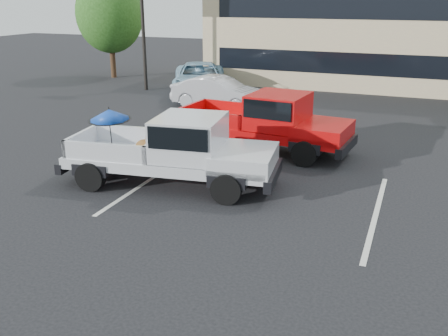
# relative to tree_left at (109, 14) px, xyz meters

# --- Properties ---
(ground) EXTENTS (90.00, 90.00, 0.00)m
(ground) POSITION_rel_tree_left_xyz_m (14.00, -17.00, -3.73)
(ground) COLOR black
(ground) RESTS_ON ground
(stripe_left) EXTENTS (0.12, 5.00, 0.01)m
(stripe_left) POSITION_rel_tree_left_xyz_m (11.00, -15.00, -3.73)
(stripe_left) COLOR silver
(stripe_left) RESTS_ON ground
(stripe_right) EXTENTS (0.12, 5.00, 0.01)m
(stripe_right) POSITION_rel_tree_left_xyz_m (17.00, -15.00, -3.73)
(stripe_right) COLOR silver
(stripe_right) RESTS_ON ground
(motel_building) EXTENTS (20.40, 8.40, 6.30)m
(motel_building) POSITION_rel_tree_left_xyz_m (16.00, 3.99, -0.53)
(motel_building) COLOR #C9B686
(motel_building) RESTS_ON ground
(tree_left) EXTENTS (3.96, 3.96, 6.02)m
(tree_left) POSITION_rel_tree_left_xyz_m (0.00, 0.00, 0.00)
(tree_left) COLOR #332114
(tree_left) RESTS_ON ground
(silver_pickup) EXTENTS (5.90, 2.71, 2.06)m
(silver_pickup) POSITION_rel_tree_left_xyz_m (11.99, -14.96, -2.68)
(silver_pickup) COLOR black
(silver_pickup) RESTS_ON ground
(red_pickup) EXTENTS (5.92, 2.55, 1.90)m
(red_pickup) POSITION_rel_tree_left_xyz_m (13.37, -11.17, -2.69)
(red_pickup) COLOR black
(red_pickup) RESTS_ON ground
(silver_sedan) EXTENTS (4.36, 1.87, 1.40)m
(silver_sedan) POSITION_rel_tree_left_xyz_m (9.29, -5.75, -3.03)
(silver_sedan) COLOR #A9ABB0
(silver_sedan) RESTS_ON ground
(blue_suv) EXTENTS (4.64, 6.16, 1.55)m
(blue_suv) POSITION_rel_tree_left_xyz_m (7.14, -3.02, -2.95)
(blue_suv) COLOR #90BED7
(blue_suv) RESTS_ON ground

